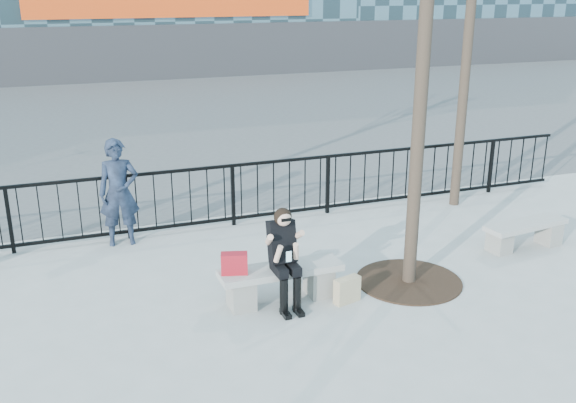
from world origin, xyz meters
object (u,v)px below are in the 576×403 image
object	(u,v)px
standing_man	(119,193)
bench_main	(281,280)
bench_second	(525,232)
seated_woman	(285,259)

from	to	relation	value
standing_man	bench_main	bearing A→B (deg)	-54.35
bench_second	seated_woman	distance (m)	4.34
bench_main	bench_second	distance (m)	4.30
bench_main	seated_woman	xyz separation A→B (m)	(0.00, -0.16, 0.37)
seated_woman	standing_man	world-z (taller)	standing_man
bench_second	bench_main	bearing A→B (deg)	177.97
standing_man	bench_second	bearing A→B (deg)	-18.23
bench_main	bench_second	bearing A→B (deg)	4.73
seated_woman	standing_man	size ratio (longest dim) A/B	0.77
bench_main	standing_man	world-z (taller)	standing_man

